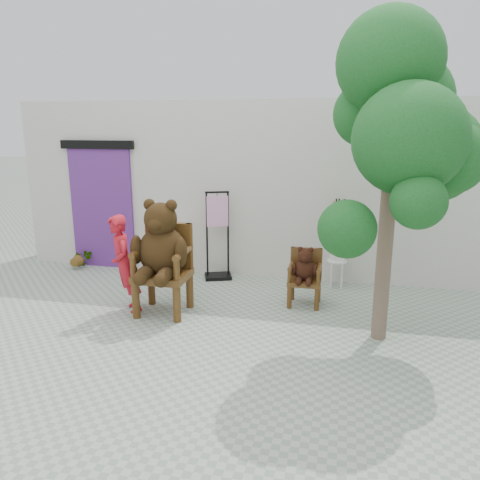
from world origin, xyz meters
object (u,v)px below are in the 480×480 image
Objects in this scene: person at (125,264)px; display_stand at (218,245)px; cafe_table at (163,252)px; stool_bucket at (338,249)px; chair_small at (305,271)px; tree at (405,124)px; chair_big at (162,251)px.

display_stand is (0.87, 1.71, -0.11)m from person.
cafe_table is 2.98m from stool_bucket.
cafe_table is 0.47× the size of display_stand.
chair_small is at bearing -115.99° from stool_bucket.
cafe_table is (-2.53, 0.78, -0.08)m from chair_small.
tree is at bearing -23.50° from cafe_table.
stool_bucket is at bearing 2.38° from cafe_table.
cafe_table is 0.98m from display_stand.
person is 3.35m from stool_bucket.
display_stand is at bearing 116.93° from person.
person is at bearing -149.15° from stool_bucket.
chair_big is 1.07× the size of display_stand.
cafe_table is at bearing 147.05° from person.
chair_small is 1.25× the size of cafe_table.
chair_big is 1.11× the size of stool_bucket.
stool_bucket is at bearing -20.11° from display_stand.
chair_big is 2.88m from stool_bucket.
chair_big is 1.70m from display_stand.
stool_bucket is (2.97, 0.12, 0.20)m from cafe_table.
person is at bearing -137.10° from display_stand.
display_stand reaches higher than chair_small.
chair_big is 2.30× the size of cafe_table.
chair_small is 1.02m from stool_bucket.
display_stand reaches higher than cafe_table.
person is 0.36× the size of tree.
chair_small is 0.58× the size of display_stand.
tree reaches higher than display_stand.
cafe_table is at bearing 156.50° from tree.
chair_big reaches higher than cafe_table.
stool_bucket reaches higher than person.
chair_big is at bearing -67.88° from cafe_table.
chair_big is 1.16× the size of person.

